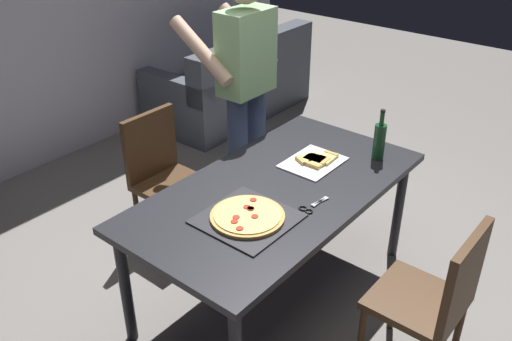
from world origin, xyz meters
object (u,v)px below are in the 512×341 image
pepperoni_pizza_on_tray (247,217)px  wine_bottle (379,141)px  chair_near_camera (436,296)px  kitchen_scissors (311,207)px  dining_table (277,198)px  chair_far_side (163,171)px  couch (235,86)px  person_serving_pizza (245,85)px

pepperoni_pizza_on_tray → wine_bottle: bearing=-10.9°
chair_near_camera → kitchen_scissors: chair_near_camera is taller
dining_table → wine_bottle: size_ratio=5.53×
pepperoni_pizza_on_tray → dining_table: bearing=12.3°
chair_far_side → pepperoni_pizza_on_tray: bearing=-108.5°
couch → wine_bottle: (-1.26, -2.25, 0.57)m
dining_table → person_serving_pizza: bearing=51.1°
chair_far_side → couch: bearing=28.6°
dining_table → person_serving_pizza: (0.59, 0.73, 0.32)m
pepperoni_pizza_on_tray → chair_far_side: bearing=71.5°
wine_bottle → chair_near_camera: bearing=-133.2°
person_serving_pizza → pepperoni_pizza_on_tray: person_serving_pizza is taller
chair_far_side → person_serving_pizza: (0.59, -0.22, 0.49)m
chair_far_side → wine_bottle: wine_bottle is taller
dining_table → wine_bottle: wine_bottle is taller
chair_near_camera → dining_table: bearing=90.0°
chair_near_camera → person_serving_pizza: size_ratio=0.51×
person_serving_pizza → chair_far_side: bearing=159.5°
couch → chair_far_side: bearing=-151.4°
couch → pepperoni_pizza_on_tray: couch is taller
couch → person_serving_pizza: person_serving_pizza is taller
dining_table → person_serving_pizza: person_serving_pizza is taller
chair_far_side → person_serving_pizza: 0.79m
person_serving_pizza → wine_bottle: size_ratio=5.54×
wine_bottle → kitchen_scissors: wine_bottle is taller
dining_table → chair_near_camera: (-0.00, -0.95, -0.17)m
dining_table → wine_bottle: bearing=-22.4°
couch → wine_bottle: bearing=-119.2°
chair_near_camera → person_serving_pizza: 1.84m
dining_table → kitchen_scissors: kitchen_scissors is taller
chair_far_side → wine_bottle: 1.42m
chair_far_side → kitchen_scissors: (-0.05, -1.21, 0.24)m
chair_near_camera → pepperoni_pizza_on_tray: size_ratio=2.08×
dining_table → chair_near_camera: chair_near_camera is taller
chair_far_side → pepperoni_pizza_on_tray: size_ratio=2.08×
chair_near_camera → wine_bottle: 1.00m
dining_table → person_serving_pizza: 0.99m
wine_bottle → kitchen_scissors: size_ratio=1.61×
chair_far_side → couch: (1.90, 1.04, -0.21)m
pepperoni_pizza_on_tray → kitchen_scissors: size_ratio=2.21×
dining_table → kitchen_scissors: size_ratio=8.91×
wine_bottle → chair_far_side: bearing=117.9°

